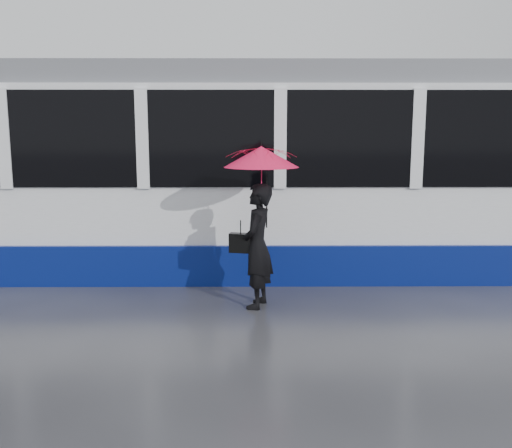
{
  "coord_description": "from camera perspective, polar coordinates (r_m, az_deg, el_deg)",
  "views": [
    {
      "loc": [
        1.33,
        -7.08,
        2.36
      ],
      "look_at": [
        1.39,
        0.38,
        1.1
      ],
      "focal_mm": 40.0,
      "sensor_mm": 36.0,
      "label": 1
    }
  ],
  "objects": [
    {
      "name": "rails",
      "position": [
        9.95,
        -8.15,
        -4.17
      ],
      "size": [
        34.0,
        1.51,
        0.02
      ],
      "color": "#3F3D38",
      "rests_on": "ground"
    },
    {
      "name": "woman",
      "position": [
        7.5,
        0.13,
        -2.22
      ],
      "size": [
        0.53,
        0.68,
        1.65
      ],
      "primitive_type": "imported",
      "rotation": [
        0.0,
        0.0,
        -1.82
      ],
      "color": "black",
      "rests_on": "ground"
    },
    {
      "name": "tram",
      "position": [
        10.09,
        -18.31,
        5.0
      ],
      "size": [
        26.0,
        2.56,
        3.35
      ],
      "color": "white",
      "rests_on": "ground"
    },
    {
      "name": "handbag",
      "position": [
        7.51,
        -1.55,
        -1.9
      ],
      "size": [
        0.32,
        0.2,
        0.44
      ],
      "rotation": [
        0.0,
        0.0,
        -0.25
      ],
      "color": "black",
      "rests_on": "ground"
    },
    {
      "name": "umbrella",
      "position": [
        7.36,
        0.53,
        5.28
      ],
      "size": [
        1.18,
        1.18,
        1.11
      ],
      "rotation": [
        0.0,
        0.0,
        -0.25
      ],
      "color": "#E91349",
      "rests_on": "ground"
    },
    {
      "name": "ground",
      "position": [
        7.58,
        -10.68,
        -8.73
      ],
      "size": [
        90.0,
        90.0,
        0.0
      ],
      "primitive_type": "plane",
      "color": "#2C2B31",
      "rests_on": "ground"
    }
  ]
}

